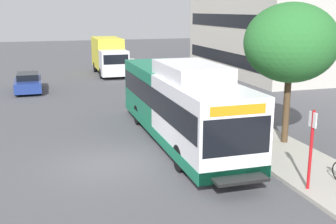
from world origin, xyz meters
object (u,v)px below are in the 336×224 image
object	(u,v)px
parked_car_far_lane	(28,82)
bus_stop_sign_pole	(311,144)
street_tree_near_stop	(291,43)
box_truck_background	(109,55)
transit_bus	(180,104)

from	to	relation	value
parked_car_far_lane	bus_stop_sign_pole	bearing A→B (deg)	-66.88
bus_stop_sign_pole	parked_car_far_lane	size ratio (longest dim) A/B	0.58
street_tree_near_stop	parked_car_far_lane	distance (m)	19.92
parked_car_far_lane	box_truck_background	distance (m)	9.59
parked_car_far_lane	box_truck_background	bearing A→B (deg)	43.46
transit_bus	street_tree_near_stop	world-z (taller)	street_tree_near_stop
bus_stop_sign_pole	street_tree_near_stop	world-z (taller)	street_tree_near_stop
transit_bus	street_tree_near_stop	distance (m)	5.34
transit_bus	parked_car_far_lane	bearing A→B (deg)	115.04
transit_bus	box_truck_background	world-z (taller)	transit_bus
street_tree_near_stop	box_truck_background	bearing A→B (deg)	99.84
bus_stop_sign_pole	street_tree_near_stop	xyz separation A→B (m)	(1.99, 4.57, 2.76)
transit_bus	street_tree_near_stop	bearing A→B (deg)	-24.66
bus_stop_sign_pole	street_tree_near_stop	distance (m)	5.69
street_tree_near_stop	box_truck_background	size ratio (longest dim) A/B	0.85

